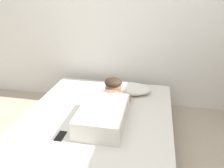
{
  "coord_description": "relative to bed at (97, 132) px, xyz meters",
  "views": [
    {
      "loc": [
        0.4,
        -1.24,
        1.56
      ],
      "look_at": [
        -0.03,
        0.9,
        0.61
      ],
      "focal_mm": 35.73,
      "sensor_mm": 36.0,
      "label": 1
    }
  ],
  "objects": [
    {
      "name": "back_wall",
      "position": [
        0.13,
        1.13,
        1.07
      ],
      "size": [
        4.23,
        0.12,
        2.5
      ],
      "color": "silver",
      "rests_on": "ground"
    },
    {
      "name": "bed",
      "position": [
        0.0,
        0.0,
        0.0
      ],
      "size": [
        1.54,
        1.9,
        0.36
      ],
      "color": "#726051",
      "rests_on": "ground"
    },
    {
      "name": "pillow",
      "position": [
        0.25,
        0.63,
        0.24
      ],
      "size": [
        0.52,
        0.32,
        0.11
      ],
      "primitive_type": "ellipsoid",
      "color": "white",
      "rests_on": "bed"
    },
    {
      "name": "person_lying",
      "position": [
        0.09,
        0.04,
        0.29
      ],
      "size": [
        0.43,
        0.92,
        0.27
      ],
      "color": "silver",
      "rests_on": "bed"
    },
    {
      "name": "coffee_cup",
      "position": [
        0.08,
        0.47,
        0.22
      ],
      "size": [
        0.12,
        0.09,
        0.07
      ],
      "color": "#D84C47",
      "rests_on": "bed"
    },
    {
      "name": "cell_phone",
      "position": [
        -0.23,
        -0.37,
        0.19
      ],
      "size": [
        0.07,
        0.14,
        0.01
      ],
      "primitive_type": "cube",
      "color": "black",
      "rests_on": "bed"
    }
  ]
}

